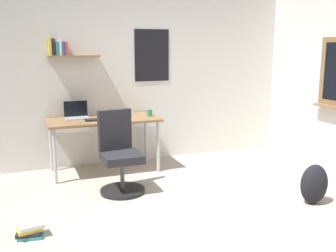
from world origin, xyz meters
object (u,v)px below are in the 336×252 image
object	(u,v)px
backpack	(314,184)
book_stack_on_floor	(30,231)
computer_mouse	(120,118)
desk	(104,124)
laptop	(76,114)
office_chair	(120,157)
keyboard	(99,119)
coffee_mug	(149,113)

from	to	relation	value
backpack	book_stack_on_floor	size ratio (longest dim) A/B	1.72
computer_mouse	backpack	xyz separation A→B (m)	(1.67, -1.83, -0.53)
desk	laptop	size ratio (longest dim) A/B	4.74
office_chair	keyboard	distance (m)	0.79
office_chair	backpack	world-z (taller)	office_chair
desk	coffee_mug	xyz separation A→B (m)	(0.63, -0.03, 0.12)
laptop	book_stack_on_floor	distance (m)	2.05
desk	laptop	xyz separation A→B (m)	(-0.33, 0.16, 0.12)
office_chair	coffee_mug	world-z (taller)	office_chair
computer_mouse	book_stack_on_floor	bearing A→B (deg)	-128.36
office_chair	book_stack_on_floor	bearing A→B (deg)	-141.00
coffee_mug	laptop	bearing A→B (deg)	168.76
computer_mouse	book_stack_on_floor	world-z (taller)	computer_mouse
desk	backpack	size ratio (longest dim) A/B	3.36
computer_mouse	backpack	distance (m)	2.53
office_chair	computer_mouse	world-z (taller)	office_chair
computer_mouse	laptop	bearing A→B (deg)	155.76
computer_mouse	coffee_mug	xyz separation A→B (m)	(0.43, 0.05, 0.03)
coffee_mug	backpack	size ratio (longest dim) A/B	0.21
coffee_mug	book_stack_on_floor	world-z (taller)	coffee_mug
keyboard	backpack	distance (m)	2.72
laptop	book_stack_on_floor	bearing A→B (deg)	-111.07
office_chair	computer_mouse	bearing A→B (deg)	74.90
keyboard	backpack	world-z (taller)	keyboard
office_chair	coffee_mug	size ratio (longest dim) A/B	10.33
office_chair	keyboard	bearing A→B (deg)	97.01
laptop	computer_mouse	xyz separation A→B (m)	(0.54, -0.24, -0.04)
office_chair	laptop	distance (m)	1.08
desk	backpack	bearing A→B (deg)	-45.71
office_chair	book_stack_on_floor	world-z (taller)	office_chair
computer_mouse	backpack	size ratio (longest dim) A/B	0.24
coffee_mug	computer_mouse	bearing A→B (deg)	-173.33
keyboard	office_chair	bearing A→B (deg)	-82.99
backpack	book_stack_on_floor	xyz separation A→B (m)	(-2.89, 0.28, -0.16)
coffee_mug	book_stack_on_floor	distance (m)	2.41
desk	backpack	xyz separation A→B (m)	(1.87, -1.92, -0.44)
laptop	coffee_mug	bearing A→B (deg)	-11.24
keyboard	coffee_mug	bearing A→B (deg)	4.04
keyboard	coffee_mug	world-z (taller)	coffee_mug
desk	backpack	world-z (taller)	desk
laptop	keyboard	distance (m)	0.36
desk	computer_mouse	world-z (taller)	computer_mouse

